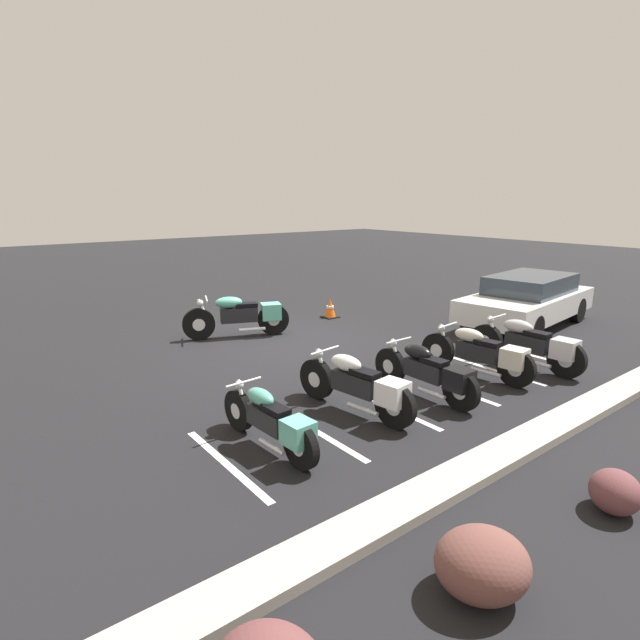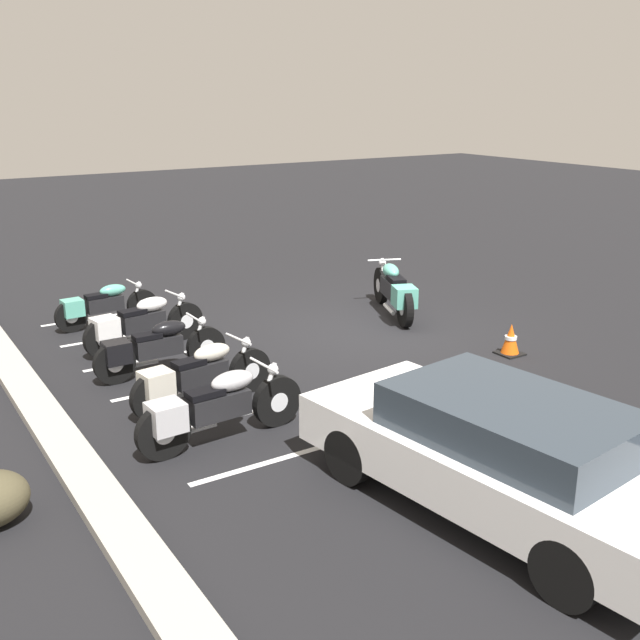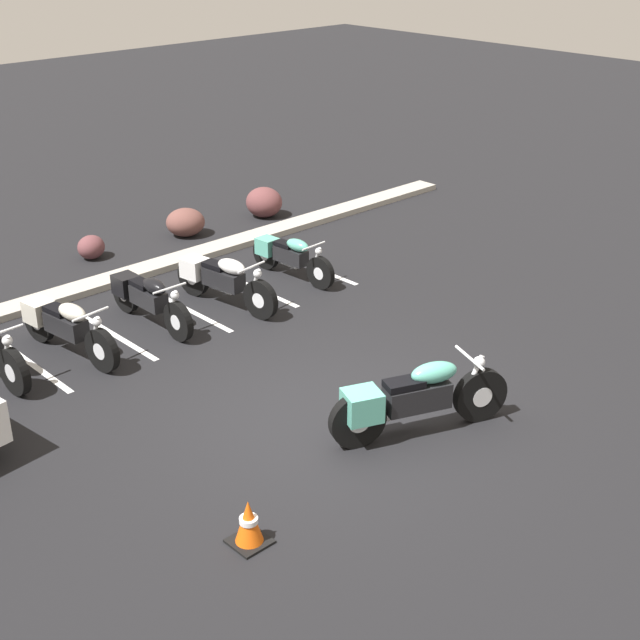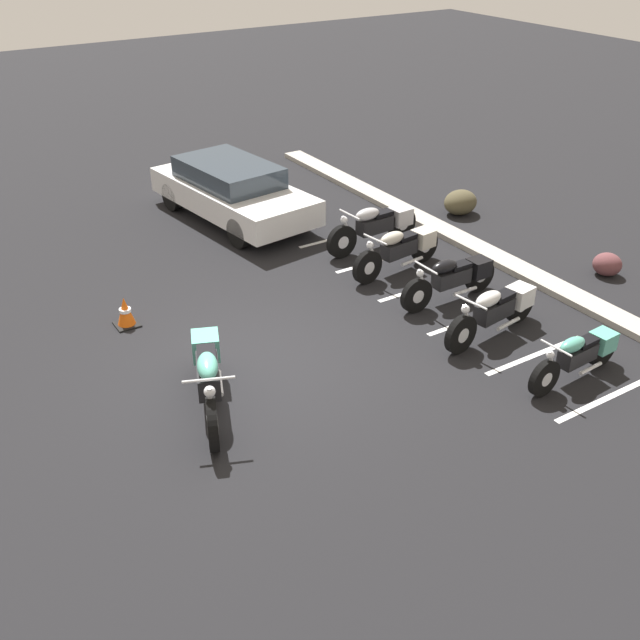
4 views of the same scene
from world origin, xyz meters
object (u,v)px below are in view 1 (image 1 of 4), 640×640
Objects in this scene: motorcycle_teal_featured at (242,315)px; traffic_cone at (330,308)px; parked_bike_1 at (481,353)px; parked_bike_3 at (359,385)px; parked_bike_0 at (531,344)px; landscape_rock_3 at (615,492)px; parked_bike_4 at (271,421)px; parked_bike_2 at (429,372)px; car_white at (527,299)px; landscape_rock_2 at (482,564)px.

traffic_cone is (-2.84, -0.25, -0.27)m from motorcycle_teal_featured.
motorcycle_teal_featured is 1.06× the size of parked_bike_1.
parked_bike_3 reaches higher than parked_bike_1.
parked_bike_1 is 5.36m from traffic_cone.
parked_bike_0 is 4.57m from landscape_rock_3.
motorcycle_teal_featured is 5.55m from parked_bike_4.
parked_bike_2 is at bearing -107.68° from parked_bike_3.
car_white is (-8.59, -1.54, 0.27)m from parked_bike_4.
parked_bike_2 is 3.88× the size of landscape_rock_3.
car_white is at bearing -61.96° from parked_bike_0.
parked_bike_3 is (2.79, -0.17, 0.00)m from parked_bike_1.
landscape_rock_3 is at bearing 179.97° from parked_bike_3.
parked_bike_2 is at bearing -94.99° from parked_bike_4.
parked_bike_4 is 3.69× the size of traffic_cone.
parked_bike_3 is at bearing 4.09° from car_white.
motorcycle_teal_featured is 1.19× the size of parked_bike_4.
parked_bike_2 is 0.47× the size of car_white.
landscape_rock_2 is at bearing 177.63° from parked_bike_4.
landscape_rock_3 is at bearing 29.33° from car_white.
parked_bike_3 is 7.10m from car_white.
parked_bike_2 is 5.81m from traffic_cone.
parked_bike_2 is 3.30m from landscape_rock_3.
traffic_cone is at bearing 0.50° from parked_bike_0.
parked_bike_0 is at bearing -104.52° from parked_bike_3.
parked_bike_0 is 3.99m from parked_bike_3.
car_white is 9.70m from landscape_rock_2.
parked_bike_3 is at bearing -115.91° from landscape_rock_2.
car_white reaches higher than landscape_rock_3.
parked_bike_0 reaches higher than parked_bike_2.
parked_bike_4 is (2.37, 5.02, -0.10)m from motorcycle_teal_featured.
parked_bike_4 is 7.41m from traffic_cone.
landscape_rock_2 is at bearing 58.38° from traffic_cone.
landscape_rock_3 is at bearing 70.10° from traffic_cone.
parked_bike_1 reaches higher than landscape_rock_2.
parked_bike_1 is 1.04× the size of parked_bike_2.
motorcycle_teal_featured is 6.22m from parked_bike_0.
parked_bike_1 reaches higher than parked_bike_2.
parked_bike_3 is 1.64m from parked_bike_4.
traffic_cone is at bearing -109.90° from landscape_rock_3.
parked_bike_1 is at bearing 134.29° from motorcycle_teal_featured.
landscape_rock_3 is (-2.12, 3.26, -0.19)m from parked_bike_4.
traffic_cone is (0.39, -5.57, -0.23)m from parked_bike_0.
parked_bike_2 is at bearing 118.55° from motorcycle_teal_featured.
parked_bike_3 is at bearing -81.89° from landscape_rock_3.
parked_bike_2 is (1.48, 0.05, -0.02)m from parked_bike_1.
parked_bike_0 is 4.31× the size of traffic_cone.
motorcycle_teal_featured reaches higher than landscape_rock_3.
motorcycle_teal_featured is 1.06× the size of parked_bike_3.
parked_bike_2 is at bearing -104.54° from landscape_rock_3.
landscape_rock_3 is (0.83, 3.19, -0.22)m from parked_bike_2.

